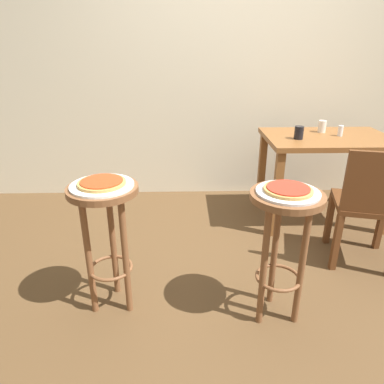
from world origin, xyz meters
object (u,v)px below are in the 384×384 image
dining_table (326,151)px  cup_near_edge (299,133)px  serving_plate_foreground (288,192)px  stool_middle (106,222)px  pizza_foreground (288,189)px  pizza_middle (102,183)px  stool_foreground (284,230)px  wooden_chair (369,203)px  serving_plate_middle (102,185)px  condiment_shaker (340,131)px  cup_far_edge (322,126)px

dining_table → cup_near_edge: 0.33m
serving_plate_foreground → stool_middle: 0.97m
serving_plate_foreground → cup_near_edge: (0.39, 1.12, 0.03)m
stool_middle → dining_table: size_ratio=0.75×
pizza_foreground → pizza_middle: (-0.94, 0.12, 0.00)m
stool_foreground → wooden_chair: bearing=34.9°
stool_middle → wooden_chair: (1.65, 0.38, -0.09)m
pizza_foreground → wooden_chair: size_ratio=0.28×
serving_plate_foreground → wooden_chair: size_ratio=0.37×
pizza_middle → cup_near_edge: size_ratio=2.46×
stool_middle → serving_plate_middle: serving_plate_middle is taller
pizza_middle → wooden_chair: bearing=12.9°
pizza_middle → condiment_shaker: 2.02m
stool_middle → condiment_shaker: condiment_shaker is taller
serving_plate_foreground → condiment_shaker: condiment_shaker is taller
serving_plate_foreground → pizza_middle: size_ratio=1.28×
pizza_middle → pizza_foreground: bearing=-7.0°
stool_middle → cup_near_edge: cup_near_edge is taller
pizza_foreground → wooden_chair: bearing=34.9°
stool_foreground → serving_plate_middle: size_ratio=2.29×
serving_plate_middle → dining_table: (1.61, 1.08, -0.14)m
dining_table → cup_near_edge: (-0.27, -0.08, 0.17)m
serving_plate_middle → pizza_middle: 0.02m
stool_middle → cup_near_edge: bearing=36.9°
stool_middle → cup_far_edge: size_ratio=7.68×
stool_foreground → cup_far_edge: (0.66, 1.33, 0.24)m
stool_foreground → cup_far_edge: 1.51m
stool_foreground → serving_plate_middle: (-0.94, 0.12, 0.21)m
pizza_foreground → serving_plate_foreground: bearing=180.0°
wooden_chair → stool_middle: bearing=-167.1°
serving_plate_middle → wooden_chair: bearing=12.9°
pizza_middle → cup_far_edge: bearing=37.3°
pizza_foreground → dining_table: bearing=60.8°
wooden_chair → stool_foreground: bearing=-145.1°
stool_middle → dining_table: 1.94m
serving_plate_middle → cup_far_edge: (1.60, 1.22, 0.03)m
pizza_middle → condiment_shaker: bearing=32.6°
pizza_foreground → condiment_shaker: 1.42m
serving_plate_foreground → cup_far_edge: bearing=63.7°
pizza_middle → cup_far_edge: size_ratio=2.51×
stool_foreground → serving_plate_foreground: (0.00, 0.00, 0.21)m
dining_table → serving_plate_middle: bearing=-146.1°
pizza_middle → cup_far_edge: (1.60, 1.22, 0.01)m
stool_foreground → serving_plate_middle: serving_plate_middle is taller
cup_near_edge → cup_far_edge: bearing=39.6°
serving_plate_middle → wooden_chair: 1.71m
cup_far_edge → pizza_foreground: bearing=-116.3°
serving_plate_middle → pizza_foreground: bearing=-7.0°
stool_foreground → pizza_middle: pizza_middle is taller
serving_plate_foreground → pizza_foreground: (0.00, 0.00, 0.02)m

